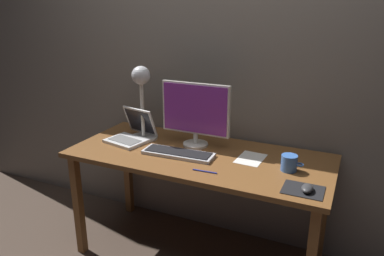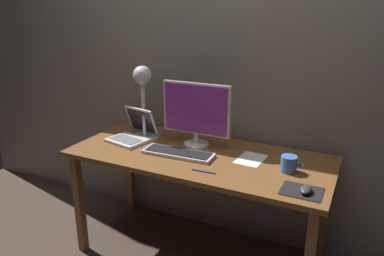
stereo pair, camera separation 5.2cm
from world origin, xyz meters
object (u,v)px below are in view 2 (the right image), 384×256
Objects in this scene: monitor at (196,112)px; keyboard_main at (178,153)px; desk_lamp at (143,92)px; coffee_mug at (289,164)px; mouse at (306,190)px; laptop at (134,131)px; pen at (204,171)px.

keyboard_main is (-0.03, -0.19, -0.22)m from monitor.
desk_lamp is 1.05m from coffee_mug.
coffee_mug is (0.63, -0.13, -0.18)m from monitor.
keyboard_main is at bearing -25.37° from desk_lamp.
mouse is (0.76, -0.35, -0.21)m from monitor.
laptop is 3.35× the size of mouse.
pen is at bearing -179.90° from mouse.
desk_lamp is 1.22m from mouse.
mouse is 0.54m from pen.
desk_lamp reaches higher than coffee_mug.
monitor reaches higher than coffee_mug.
monitor is 1.42× the size of laptop.
pen is at bearing -58.60° from monitor.
pen is at bearing -28.39° from desk_lamp.
desk_lamp is 5.17× the size of mouse.
desk_lamp reaches higher than pen.
laptop is at bearing -169.59° from monitor.
coffee_mug is at bearing -3.02° from laptop.
laptop is at bearing 167.24° from mouse.
monitor reaches higher than pen.
pen is (-0.54, -0.00, -0.02)m from mouse.
coffee_mug reaches higher than mouse.
desk_lamp is at bearing 43.22° from laptop.
keyboard_main is 0.42m from laptop.
monitor is at bearing 155.39° from mouse.
desk_lamp is 0.74m from pen.
desk_lamp is at bearing 164.37° from mouse.
desk_lamp is 3.55× the size of pen.
monitor is at bearing 167.93° from coffee_mug.
monitor is at bearing 81.95° from keyboard_main.
laptop reaches higher than mouse.
coffee_mug is at bearing 27.19° from pen.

